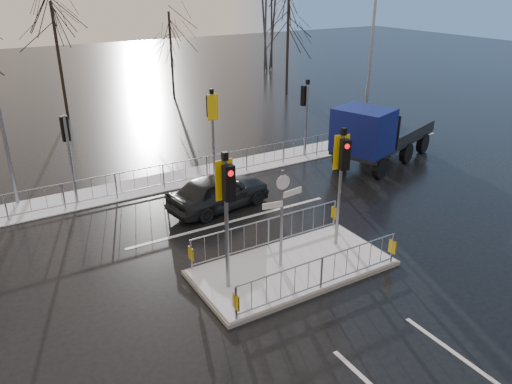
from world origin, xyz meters
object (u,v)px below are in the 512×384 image
car_far_lane (219,191)px  traffic_island (292,258)px  street_lamp_right (371,59)px  flatbed_truck (372,135)px

car_far_lane → traffic_island: bearing=169.6°
street_lamp_right → traffic_island: bearing=-141.3°
traffic_island → flatbed_truck: 9.91m
car_far_lane → flatbed_truck: bearing=-96.1°
traffic_island → flatbed_truck: size_ratio=0.89×
flatbed_truck → street_lamp_right: bearing=51.4°
street_lamp_right → flatbed_truck: bearing=-128.6°
flatbed_truck → traffic_island: bearing=-146.2°
car_far_lane → flatbed_truck: flatbed_truck is taller
flatbed_truck → street_lamp_right: 4.78m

